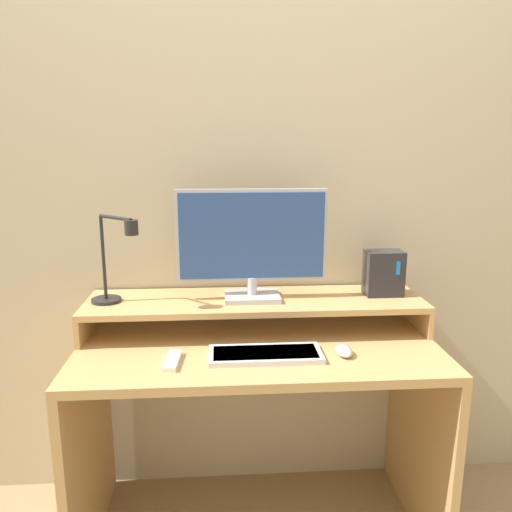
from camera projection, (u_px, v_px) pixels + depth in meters
The scene contains 9 objects.
wall_back at pixel (252, 188), 1.94m from camera, with size 6.00×0.05×2.50m.
desk at pixel (258, 400), 1.77m from camera, with size 1.24×0.60×0.74m.
monitor_shelf at pixel (255, 303), 1.84m from camera, with size 1.24×0.31×0.12m.
monitor at pixel (252, 242), 1.79m from camera, with size 0.54×0.15×0.40m.
desk_lamp at pixel (115, 264), 1.74m from camera, with size 0.20×0.18×0.32m.
router_dock at pixel (384, 273), 1.87m from camera, with size 0.14×0.10×0.17m.
keyboard at pixel (265, 354), 1.62m from camera, with size 0.37×0.15×0.02m.
mouse at pixel (344, 351), 1.63m from camera, with size 0.05×0.09×0.03m.
remote_control at pixel (173, 361), 1.57m from camera, with size 0.05×0.14×0.02m.
Camera 1 is at (-0.12, -1.31, 1.42)m, focal length 35.00 mm.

